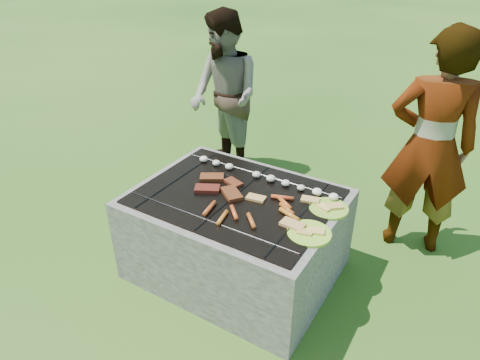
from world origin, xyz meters
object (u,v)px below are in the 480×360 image
(fire_pit, at_px, (236,237))
(plate_far, at_px, (329,208))
(cook, at_px, (430,147))
(plate_near, at_px, (309,233))
(bystander, at_px, (225,97))

(fire_pit, xyz_separation_m, plate_far, (0.56, 0.17, 0.33))
(plate_far, bearing_deg, fire_pit, -163.06)
(cook, bearing_deg, fire_pit, 28.57)
(fire_pit, height_order, plate_far, plate_far)
(fire_pit, bearing_deg, plate_far, 16.94)
(plate_near, height_order, cook, cook)
(plate_near, relative_size, cook, 0.19)
(fire_pit, distance_m, plate_far, 0.67)
(plate_far, relative_size, bystander, 0.21)
(plate_far, xyz_separation_m, plate_near, (-0.00, -0.29, -0.00))
(fire_pit, distance_m, bystander, 1.56)
(fire_pit, bearing_deg, plate_near, -12.42)
(cook, bearing_deg, plate_far, 46.68)
(plate_far, height_order, plate_near, same)
(fire_pit, xyz_separation_m, bystander, (-0.87, 1.20, 0.48))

